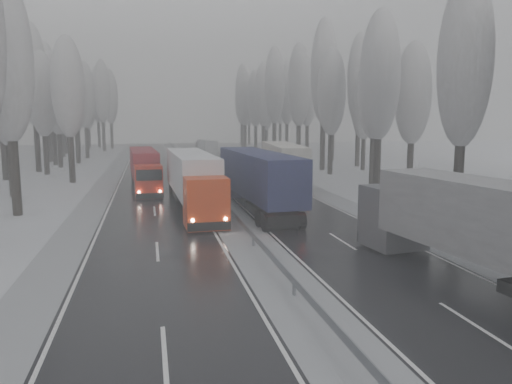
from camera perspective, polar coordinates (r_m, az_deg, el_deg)
name	(u,v)px	position (r m, az deg, el deg)	size (l,w,h in m)	color
ground	(329,339)	(16.97, 8.37, -16.25)	(260.00, 260.00, 0.00)	silver
carriageway_right	(269,195)	(46.24, 1.50, -0.36)	(7.50, 200.00, 0.03)	black
carriageway_left	(154,199)	(44.97, -11.61, -0.78)	(7.50, 200.00, 0.03)	black
median_slush	(213,197)	(45.31, -4.96, -0.56)	(3.00, 200.00, 0.04)	#A2A5A9
shoulder_right	(320,193)	(47.64, 7.30, -0.16)	(2.40, 200.00, 0.04)	#A2A5A9
shoulder_left	(95,201)	(45.21, -17.90, -0.96)	(2.40, 200.00, 0.04)	#A2A5A9
median_guardrail	(213,191)	(45.21, -4.97, 0.16)	(0.12, 200.00, 0.76)	slate
tree_16	(465,63)	(36.62, 22.78, 13.43)	(3.60, 3.60, 16.53)	black
tree_18	(380,77)	(46.18, 13.98, 12.69)	(3.60, 3.60, 16.58)	black
tree_19	(413,94)	(52.19, 17.52, 10.61)	(3.60, 3.60, 14.57)	black
tree_20	(375,89)	(54.92, 13.42, 11.40)	(3.60, 3.60, 15.71)	black
tree_21	(378,74)	(59.61, 13.78, 12.92)	(3.60, 3.60, 18.62)	black
tree_22	(332,93)	(64.19, 8.63, 11.15)	(3.60, 3.60, 15.86)	black
tree_23	(365,106)	(70.23, 12.31, 9.61)	(3.60, 3.60, 13.55)	black
tree_24	(324,73)	(69.77, 7.76, 13.37)	(3.60, 3.60, 20.49)	black
tree_25	(359,81)	(75.97, 11.74, 12.35)	(3.60, 3.60, 19.44)	black
tree_26	(299,86)	(79.29, 4.95, 12.02)	(3.60, 3.60, 18.78)	black
tree_27	(333,92)	(85.34, 8.83, 11.19)	(3.60, 3.60, 17.62)	black
tree_28	(275,86)	(89.27, 2.14, 11.98)	(3.60, 3.60, 19.62)	black
tree_29	(308,93)	(95.09, 5.92, 11.14)	(3.60, 3.60, 18.11)	black
tree_30	(263,95)	(98.73, 0.85, 10.99)	(3.60, 3.60, 17.86)	black
tree_31	(287,94)	(104.08, 3.58, 11.09)	(3.60, 3.60, 18.58)	black
tree_32	(256,99)	(106.05, -0.04, 10.63)	(3.60, 3.60, 17.33)	black
tree_33	(266,108)	(110.58, 1.13, 9.54)	(3.60, 3.60, 14.33)	black
tree_34	(245,99)	(112.84, -1.26, 10.59)	(3.60, 3.60, 17.63)	black
tree_35	(280,98)	(118.80, 2.81, 10.66)	(3.60, 3.60, 18.25)	black
tree_36	(243,94)	(122.81, -1.54, 11.18)	(3.60, 3.60, 20.23)	black
tree_37	(267,105)	(128.08, 1.25, 9.97)	(3.60, 3.60, 16.37)	black
tree_38	(242,101)	(133.44, -1.66, 10.34)	(3.60, 3.60, 17.97)	black
tree_39	(249,106)	(137.87, -0.79, 9.81)	(3.60, 3.60, 16.19)	black
tree_58	(7,60)	(40.35, -26.57, 13.30)	(3.60, 3.60, 17.21)	black
tree_60	(6,90)	(50.20, -26.66, 10.42)	(3.60, 3.60, 14.84)	black
tree_62	(68,88)	(58.85, -20.72, 11.08)	(3.60, 3.60, 16.04)	black
tree_64	(42,95)	(68.39, -23.22, 10.17)	(3.60, 3.60, 15.42)	black
tree_65	(33,76)	(72.81, -24.14, 12.01)	(3.60, 3.60, 19.48)	black
tree_66	(57,99)	(77.85, -21.78, 9.86)	(3.60, 3.60, 15.23)	black
tree_67	(52,92)	(82.07, -22.33, 10.56)	(3.60, 3.60, 17.09)	black
tree_68	(75,95)	(84.34, -19.97, 10.41)	(3.60, 3.60, 16.65)	black
tree_69	(47,85)	(89.13, -22.82, 11.23)	(3.60, 3.60, 19.35)	black
tree_70	(85,96)	(94.31, -19.00, 10.36)	(3.60, 3.60, 17.09)	black
tree_71	(59,87)	(99.00, -21.55, 11.05)	(3.60, 3.60, 19.61)	black
tree_72	(77,104)	(103.86, -19.80, 9.40)	(3.60, 3.60, 15.11)	black
tree_73	(64,98)	(108.26, -21.09, 9.99)	(3.60, 3.60, 17.22)	black
tree_74	(102,92)	(114.28, -17.20, 10.85)	(3.60, 3.60, 19.68)	black
tree_75	(60,96)	(119.32, -21.46, 10.20)	(3.60, 3.60, 18.60)	black
tree_76	(110,97)	(123.53, -16.33, 10.34)	(3.60, 3.60, 18.55)	black
tree_77	(88,109)	(127.94, -18.69, 8.95)	(3.60, 3.60, 14.32)	black
tree_78	(97,96)	(130.40, -17.70, 10.44)	(3.60, 3.60, 19.55)	black
tree_79	(88,103)	(134.60, -18.69, 9.65)	(3.60, 3.60, 17.07)	black
truck_grey_tarp	(490,227)	(22.75, 25.19, -3.67)	(4.94, 17.60, 4.47)	#49494E
truck_blue_box	(255,176)	(38.08, -0.17, 1.80)	(3.75, 17.98, 4.58)	#201E4B
truck_cream_box	(282,161)	(52.84, 2.98, 3.54)	(4.41, 17.41, 4.43)	beige
box_truck_distant	(206,147)	(97.70, -5.72, 5.11)	(3.52, 8.25, 2.98)	silver
truck_red_white	(193,178)	(38.42, -7.23, 1.63)	(3.28, 17.25, 4.40)	red
truck_red_red	(144,166)	(51.78, -12.66, 2.89)	(3.27, 15.25, 3.88)	red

